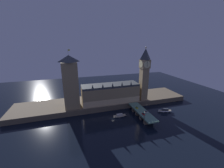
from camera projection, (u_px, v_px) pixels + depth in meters
ground_plane at (113, 119)px, 147.46m from camera, size 400.00×400.00×0.00m
embankment at (104, 102)px, 182.32m from camera, size 220.00×42.00×6.17m
parliament_hall at (110, 93)px, 172.73m from camera, size 70.86×21.68×27.41m
clock_tower at (144, 73)px, 173.00m from camera, size 11.07×11.18×67.37m
victoria_tower at (71, 82)px, 153.03m from camera, size 16.72×16.72×65.74m
bridge at (142, 113)px, 150.40m from camera, size 11.56×46.00×6.85m
car_northbound_lead at (137, 108)px, 155.84m from camera, size 1.85×4.30×1.53m
car_northbound_trail at (143, 114)px, 141.94m from camera, size 1.87×3.94×1.53m
car_southbound_lead at (146, 112)px, 146.22m from camera, size 2.06×4.14×1.39m
pedestrian_near_rail at (144, 117)px, 136.28m from camera, size 0.38×0.38×1.77m
pedestrian_mid_walk at (147, 111)px, 148.55m from camera, size 0.38×0.38×1.59m
street_lamp_near at (145, 115)px, 133.43m from camera, size 1.34×0.60×7.11m
street_lamp_mid at (147, 107)px, 149.99m from camera, size 1.34×0.60×7.07m
boat_upstream at (120, 116)px, 151.00m from camera, size 15.47×4.98×3.26m
boat_downstream at (165, 111)px, 161.14m from camera, size 16.99×7.96×4.43m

